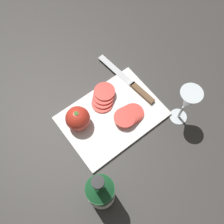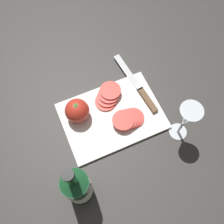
# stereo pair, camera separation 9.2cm
# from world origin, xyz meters

# --- Properties ---
(ground_plane) EXTENTS (3.00, 3.00, 0.00)m
(ground_plane) POSITION_xyz_m (0.00, 0.00, 0.00)
(ground_plane) COLOR #383533
(cutting_board) EXTENTS (0.36, 0.25, 0.01)m
(cutting_board) POSITION_xyz_m (0.03, -0.02, 0.01)
(cutting_board) COLOR white
(cutting_board) RESTS_ON ground_plane
(wine_bottle) EXTENTS (0.08, 0.08, 0.30)m
(wine_bottle) POSITION_xyz_m (-0.17, -0.23, 0.11)
(wine_bottle) COLOR #194C28
(wine_bottle) RESTS_ON ground_plane
(wine_glass) EXTENTS (0.07, 0.07, 0.18)m
(wine_glass) POSITION_xyz_m (0.22, -0.17, 0.13)
(wine_glass) COLOR silver
(wine_glass) RESTS_ON ground_plane
(whole_tomato) EXTENTS (0.09, 0.09, 0.09)m
(whole_tomato) POSITION_xyz_m (-0.08, 0.02, 0.05)
(whole_tomato) COLOR red
(whole_tomato) RESTS_ON cutting_board
(knife) EXTENTS (0.05, 0.29, 0.01)m
(knife) POSITION_xyz_m (0.17, 0.01, 0.02)
(knife) COLOR silver
(knife) RESTS_ON cutting_board
(tomato_slice_stack_near) EXTENTS (0.12, 0.08, 0.03)m
(tomato_slice_stack_near) POSITION_xyz_m (0.08, -0.07, 0.02)
(tomato_slice_stack_near) COLOR #D63D33
(tomato_slice_stack_near) RESTS_ON cutting_board
(tomato_slice_stack_far) EXTENTS (0.11, 0.10, 0.03)m
(tomato_slice_stack_far) POSITION_xyz_m (0.05, 0.05, 0.02)
(tomato_slice_stack_far) COLOR #D63D33
(tomato_slice_stack_far) RESTS_ON cutting_board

